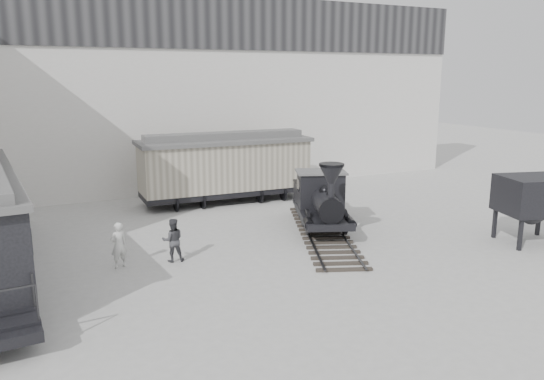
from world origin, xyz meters
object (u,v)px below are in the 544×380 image
boxcar (225,166)px  visitor_b (173,240)px  locomotive (322,204)px  coal_hopper (533,200)px  visitor_a (119,245)px

boxcar → visitor_b: boxcar is taller
locomotive → boxcar: bearing=127.0°
locomotive → coal_hopper: 8.41m
visitor_b → coal_hopper: size_ratio=0.55×
locomotive → visitor_a: bearing=-152.2°
visitor_a → visitor_b: bearing=158.7°
locomotive → visitor_a: size_ratio=5.57×
visitor_b → coal_hopper: coal_hopper is taller
visitor_a → boxcar: bearing=-147.8°
visitor_b → coal_hopper: bearing=173.3°
visitor_a → visitor_b: (1.87, -0.17, -0.02)m
boxcar → coal_hopper: 14.61m
boxcar → visitor_b: (-4.98, -7.87, -1.15)m
visitor_a → visitor_b: size_ratio=1.03×
locomotive → coal_hopper: bearing=-16.1°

